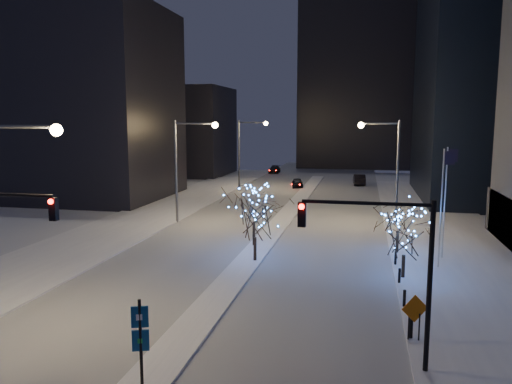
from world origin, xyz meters
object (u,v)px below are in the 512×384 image
(street_lamp_w_far, at_px, (246,145))
(wayfinding_sign, at_px, (140,335))
(street_lamp_w_mid, at_px, (186,157))
(construction_sign, at_px, (415,313))
(car_near, at_px, (297,183))
(holiday_tree_plaza_near, at_px, (405,235))
(car_mid, at_px, (359,180))
(holiday_tree_median_far, at_px, (254,205))
(street_lamp_w_near, at_px, (5,194))
(holiday_tree_median_near, at_px, (255,214))
(street_lamp_east, at_px, (388,158))
(car_far, at_px, (275,170))
(holiday_tree_plaza_far, at_px, (398,216))
(traffic_signal_east, at_px, (389,255))

(street_lamp_w_far, relative_size, wayfinding_sign, 2.83)
(street_lamp_w_mid, distance_m, wayfinding_sign, 31.16)
(wayfinding_sign, bearing_deg, street_lamp_w_far, 79.03)
(street_lamp_w_mid, xyz_separation_m, construction_sign, (19.24, -23.20, -5.07))
(car_near, distance_m, holiday_tree_plaza_near, 43.93)
(car_mid, xyz_separation_m, holiday_tree_median_far, (-7.74, -41.46, 2.54))
(street_lamp_w_far, height_order, holiday_tree_median_far, street_lamp_w_far)
(street_lamp_w_near, height_order, wayfinding_sign, street_lamp_w_near)
(car_near, xyz_separation_m, holiday_tree_median_near, (2.29, -40.30, 2.80))
(street_lamp_east, relative_size, car_far, 2.12)
(street_lamp_east, height_order, wayfinding_sign, street_lamp_east)
(street_lamp_east, bearing_deg, holiday_tree_plaza_far, -87.76)
(street_lamp_w_far, height_order, holiday_tree_plaza_far, street_lamp_w_far)
(car_mid, height_order, holiday_tree_plaza_far, holiday_tree_plaza_far)
(holiday_tree_plaza_far, relative_size, wayfinding_sign, 1.18)
(street_lamp_w_mid, distance_m, car_far, 48.31)
(street_lamp_east, xyz_separation_m, holiday_tree_plaza_far, (0.42, -10.65, -3.51))
(street_lamp_w_far, height_order, holiday_tree_plaza_near, street_lamp_w_far)
(holiday_tree_median_far, height_order, construction_sign, holiday_tree_median_far)
(traffic_signal_east, height_order, holiday_tree_median_near, traffic_signal_east)
(street_lamp_w_near, height_order, car_near, street_lamp_w_near)
(holiday_tree_median_far, xyz_separation_m, wayfinding_sign, (0.53, -21.71, -1.18))
(car_near, relative_size, construction_sign, 1.91)
(car_near, distance_m, construction_sign, 52.91)
(car_near, relative_size, holiday_tree_median_far, 0.85)
(car_far, height_order, construction_sign, construction_sign)
(street_lamp_w_far, distance_m, holiday_tree_plaza_far, 38.17)
(car_near, height_order, wayfinding_sign, wayfinding_sign)
(traffic_signal_east, distance_m, car_mid, 59.80)
(holiday_tree_median_near, bearing_deg, holiday_tree_plaza_near, -10.31)
(wayfinding_sign, bearing_deg, street_lamp_w_near, 132.91)
(car_mid, bearing_deg, street_lamp_w_far, 23.67)
(street_lamp_east, xyz_separation_m, holiday_tree_median_far, (-10.58, -10.82, -3.10))
(street_lamp_w_mid, xyz_separation_m, holiday_tree_median_far, (8.44, -7.82, -3.15))
(street_lamp_east, relative_size, holiday_tree_median_near, 1.86)
(car_near, xyz_separation_m, car_far, (-7.00, 19.64, -0.01))
(street_lamp_w_mid, relative_size, car_mid, 2.01)
(holiday_tree_plaza_far, bearing_deg, traffic_signal_east, -94.86)
(street_lamp_w_near, bearing_deg, street_lamp_w_mid, 90.00)
(car_mid, relative_size, car_far, 1.05)
(car_mid, bearing_deg, car_far, -46.20)
(traffic_signal_east, bearing_deg, car_far, 103.48)
(street_lamp_w_far, relative_size, holiday_tree_plaza_near, 2.30)
(street_lamp_east, bearing_deg, wayfinding_sign, -107.18)
(street_lamp_w_mid, bearing_deg, street_lamp_w_far, 90.00)
(street_lamp_w_mid, height_order, wayfinding_sign, street_lamp_w_mid)
(holiday_tree_median_far, distance_m, construction_sign, 18.89)
(street_lamp_east, bearing_deg, car_mid, 95.30)
(holiday_tree_median_far, relative_size, wayfinding_sign, 1.35)
(street_lamp_w_near, relative_size, holiday_tree_median_far, 2.09)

